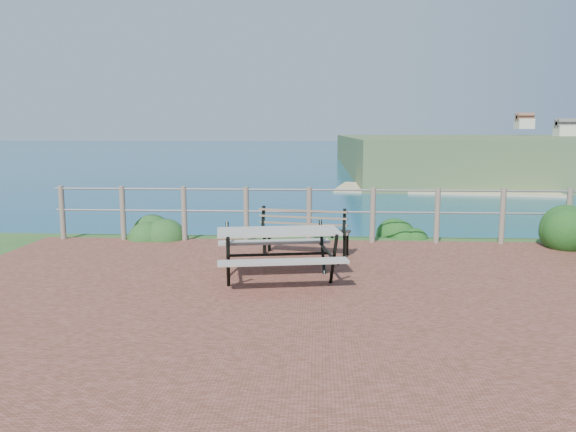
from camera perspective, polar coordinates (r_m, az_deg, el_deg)
name	(u,v)px	position (r m, az deg, el deg)	size (l,w,h in m)	color
ground	(304,295)	(7.03, 1.64, -8.07)	(10.00, 7.00, 0.12)	brown
ocean	(319,137)	(206.74, 3.15, 8.05)	(1200.00, 1200.00, 0.00)	#12616F
safety_railing	(309,212)	(10.19, 2.16, 0.45)	(9.40, 0.10, 1.00)	#6B5B4C
picnic_table	(278,249)	(7.57, -0.99, -3.41)	(1.71, 1.40, 0.69)	#9C978C
park_bench	(306,223)	(9.12, 1.82, -0.75)	(1.47, 0.64, 0.81)	brown
shrub_right_edge	(573,247)	(11.09, 26.99, -2.83)	(0.95, 0.95, 1.36)	#123D13
shrub_lip_west	(160,237)	(11.07, -12.84, -2.11)	(0.82, 0.82, 0.58)	#1B491D
shrub_lip_east	(405,236)	(11.20, 11.78, -1.95)	(0.74, 0.74, 0.48)	#123D13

